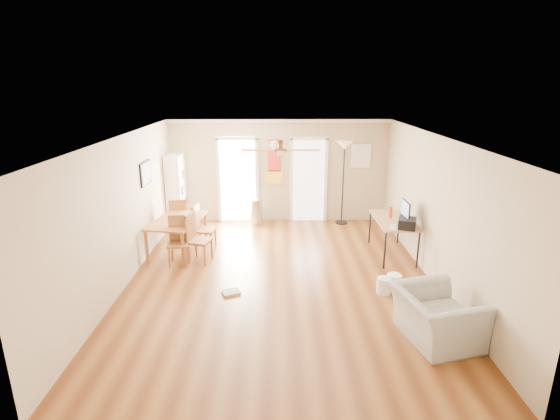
{
  "coord_description": "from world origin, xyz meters",
  "views": [
    {
      "loc": [
        -0.06,
        -7.11,
        3.49
      ],
      "look_at": [
        0.0,
        0.6,
        1.15
      ],
      "focal_mm": 27.29,
      "sensor_mm": 36.0,
      "label": 1
    }
  ],
  "objects_px": {
    "dining_table": "(178,236)",
    "dining_chair_right_b": "(200,238)",
    "trash_can": "(256,212)",
    "dining_chair_right_a": "(205,228)",
    "wastebasket_a": "(394,283)",
    "dining_chair_near": "(178,241)",
    "printer": "(407,223)",
    "torchiere_lamp": "(343,183)",
    "armchair": "(436,317)",
    "dining_chair_far": "(179,218)",
    "bookshelf": "(177,190)",
    "computer_desk": "(392,237)",
    "wastebasket_b": "(384,285)"
  },
  "relations": [
    {
      "from": "dining_chair_right_a",
      "to": "computer_desk",
      "type": "relative_size",
      "value": 0.68
    },
    {
      "from": "computer_desk",
      "to": "trash_can",
      "type": "bearing_deg",
      "value": 145.38
    },
    {
      "from": "dining_chair_right_b",
      "to": "printer",
      "type": "relative_size",
      "value": 2.64
    },
    {
      "from": "bookshelf",
      "to": "dining_chair_right_a",
      "type": "height_order",
      "value": "bookshelf"
    },
    {
      "from": "dining_chair_right_a",
      "to": "wastebasket_b",
      "type": "distance_m",
      "value": 3.95
    },
    {
      "from": "dining_chair_right_a",
      "to": "wastebasket_a",
      "type": "distance_m",
      "value": 4.07
    },
    {
      "from": "dining_table",
      "to": "wastebasket_b",
      "type": "distance_m",
      "value": 4.35
    },
    {
      "from": "armchair",
      "to": "dining_table",
      "type": "bearing_deg",
      "value": 39.63
    },
    {
      "from": "dining_chair_near",
      "to": "wastebasket_b",
      "type": "bearing_deg",
      "value": -22.34
    },
    {
      "from": "dining_chair_right_a",
      "to": "trash_can",
      "type": "distance_m",
      "value": 1.97
    },
    {
      "from": "torchiere_lamp",
      "to": "dining_table",
      "type": "bearing_deg",
      "value": -153.14
    },
    {
      "from": "torchiere_lamp",
      "to": "dining_chair_right_a",
      "type": "bearing_deg",
      "value": -151.38
    },
    {
      "from": "wastebasket_a",
      "to": "armchair",
      "type": "relative_size",
      "value": 0.27
    },
    {
      "from": "dining_chair_right_a",
      "to": "dining_chair_far",
      "type": "height_order",
      "value": "dining_chair_right_a"
    },
    {
      "from": "dining_chair_right_a",
      "to": "torchiere_lamp",
      "type": "xyz_separation_m",
      "value": [
        3.2,
        1.74,
        0.55
      ]
    },
    {
      "from": "armchair",
      "to": "bookshelf",
      "type": "bearing_deg",
      "value": 29.53
    },
    {
      "from": "bookshelf",
      "to": "armchair",
      "type": "bearing_deg",
      "value": -36.57
    },
    {
      "from": "torchiere_lamp",
      "to": "armchair",
      "type": "bearing_deg",
      "value": -83.87
    },
    {
      "from": "dining_chair_near",
      "to": "printer",
      "type": "relative_size",
      "value": 2.57
    },
    {
      "from": "dining_table",
      "to": "trash_can",
      "type": "bearing_deg",
      "value": 49.48
    },
    {
      "from": "dining_table",
      "to": "printer",
      "type": "xyz_separation_m",
      "value": [
        4.6,
        -0.72,
        0.51
      ]
    },
    {
      "from": "bookshelf",
      "to": "computer_desk",
      "type": "distance_m",
      "value": 5.31
    },
    {
      "from": "bookshelf",
      "to": "wastebasket_b",
      "type": "bearing_deg",
      "value": -29.93
    },
    {
      "from": "dining_chair_right_a",
      "to": "armchair",
      "type": "relative_size",
      "value": 0.89
    },
    {
      "from": "computer_desk",
      "to": "wastebasket_a",
      "type": "xyz_separation_m",
      "value": [
        -0.37,
        -1.6,
        -0.24
      ]
    },
    {
      "from": "dining_table",
      "to": "wastebasket_b",
      "type": "height_order",
      "value": "dining_table"
    },
    {
      "from": "wastebasket_a",
      "to": "wastebasket_b",
      "type": "relative_size",
      "value": 1.06
    },
    {
      "from": "wastebasket_a",
      "to": "wastebasket_b",
      "type": "bearing_deg",
      "value": -154.6
    },
    {
      "from": "dining_chair_near",
      "to": "wastebasket_b",
      "type": "xyz_separation_m",
      "value": [
        3.77,
        -1.24,
        -0.34
      ]
    },
    {
      "from": "dining_table",
      "to": "computer_desk",
      "type": "xyz_separation_m",
      "value": [
        4.49,
        -0.18,
        0.02
      ]
    },
    {
      "from": "bookshelf",
      "to": "wastebasket_b",
      "type": "distance_m",
      "value": 5.73
    },
    {
      "from": "dining_chair_near",
      "to": "armchair",
      "type": "relative_size",
      "value": 0.87
    },
    {
      "from": "computer_desk",
      "to": "armchair",
      "type": "xyz_separation_m",
      "value": [
        -0.19,
        -3.07,
        -0.03
      ]
    },
    {
      "from": "dining_chair_far",
      "to": "dining_table",
      "type": "bearing_deg",
      "value": 90.48
    },
    {
      "from": "dining_chair_right_b",
      "to": "trash_can",
      "type": "xyz_separation_m",
      "value": [
        1.02,
        2.34,
        -0.17
      ]
    },
    {
      "from": "dining_chair_far",
      "to": "trash_can",
      "type": "height_order",
      "value": "dining_chair_far"
    },
    {
      "from": "bookshelf",
      "to": "dining_chair_right_a",
      "type": "bearing_deg",
      "value": -49.72
    },
    {
      "from": "wastebasket_a",
      "to": "armchair",
      "type": "distance_m",
      "value": 1.5
    },
    {
      "from": "dining_table",
      "to": "dining_chair_right_b",
      "type": "height_order",
      "value": "dining_chair_right_b"
    },
    {
      "from": "printer",
      "to": "dining_chair_right_a",
      "type": "bearing_deg",
      "value": -172.63
    },
    {
      "from": "bookshelf",
      "to": "printer",
      "type": "xyz_separation_m",
      "value": [
        5.0,
        -2.54,
        -0.02
      ]
    },
    {
      "from": "dining_chair_right_a",
      "to": "trash_can",
      "type": "height_order",
      "value": "dining_chair_right_a"
    },
    {
      "from": "torchiere_lamp",
      "to": "dining_chair_far",
      "type": "bearing_deg",
      "value": -165.43
    },
    {
      "from": "bookshelf",
      "to": "dining_chair_right_b",
      "type": "relative_size",
      "value": 1.8
    },
    {
      "from": "wastebasket_a",
      "to": "torchiere_lamp",
      "type": "bearing_deg",
      "value": 95.72
    },
    {
      "from": "trash_can",
      "to": "torchiere_lamp",
      "type": "relative_size",
      "value": 0.31
    },
    {
      "from": "dining_chair_right_b",
      "to": "computer_desk",
      "type": "xyz_separation_m",
      "value": [
        3.94,
        0.32,
        -0.11
      ]
    },
    {
      "from": "dining_chair_near",
      "to": "wastebasket_a",
      "type": "relative_size",
      "value": 3.26
    },
    {
      "from": "dining_chair_right_b",
      "to": "torchiere_lamp",
      "type": "relative_size",
      "value": 0.47
    },
    {
      "from": "dining_chair_near",
      "to": "trash_can",
      "type": "xyz_separation_m",
      "value": [
        1.41,
        2.47,
        -0.15
      ]
    }
  ]
}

